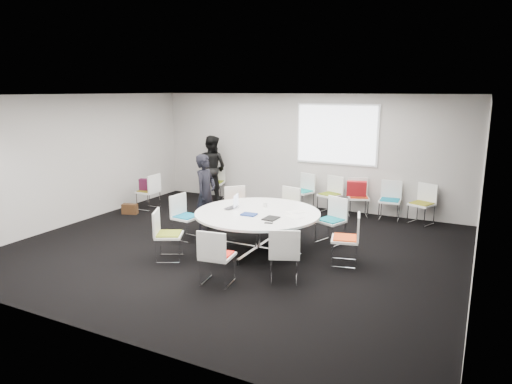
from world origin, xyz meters
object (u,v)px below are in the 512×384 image
at_px(chair_ring_a, 345,249).
at_px(chair_back_c, 358,205).
at_px(chair_back_d, 389,208).
at_px(laptop, 233,208).
at_px(chair_ring_f, 169,244).
at_px(chair_person_back, 215,189).
at_px(chair_ring_g, 217,267).
at_px(chair_spare_left, 149,198).
at_px(chair_ring_b, 331,229).
at_px(chair_ring_h, 284,265).
at_px(chair_ring_d, 238,216).
at_px(person_back, 212,168).
at_px(chair_ring_e, 186,225).
at_px(maroon_bag, 148,185).
at_px(chair_back_b, 330,202).
at_px(person_main, 206,193).
at_px(chair_back_a, 302,199).
at_px(chair_back_e, 421,212).
at_px(cup, 265,205).
at_px(conference_table, 258,222).
at_px(chair_ring_c, 286,217).
at_px(brown_bag, 130,209).

height_order(chair_ring_a, chair_back_c, same).
height_order(chair_back_d, laptop, chair_back_d).
bearing_deg(chair_ring_f, chair_person_back, 174.61).
height_order(chair_ring_g, chair_back_c, same).
relative_size(chair_ring_a, chair_spare_left, 1.00).
height_order(chair_ring_b, chair_ring_h, same).
xyz_separation_m(chair_ring_d, person_back, (-1.84, 1.92, 0.59)).
bearing_deg(chair_ring_e, maroon_bag, -118.61).
xyz_separation_m(chair_ring_a, chair_back_b, (-1.25, 3.05, 0.00)).
xyz_separation_m(chair_ring_f, chair_person_back, (-1.68, 4.25, 0.00)).
xyz_separation_m(chair_ring_d, person_main, (-0.53, -0.41, 0.53)).
distance_m(chair_ring_a, person_back, 5.37).
bearing_deg(chair_ring_a, chair_person_back, 41.54).
bearing_deg(chair_back_a, maroon_bag, 45.99).
bearing_deg(chair_back_e, cup, 70.69).
xyz_separation_m(chair_back_e, laptop, (-2.95, -3.15, 0.47)).
xyz_separation_m(chair_ring_e, person_main, (0.03, 0.68, 0.53)).
distance_m(chair_ring_f, chair_back_b, 4.49).
bearing_deg(chair_back_a, chair_ring_b, 143.11).
distance_m(chair_back_d, laptop, 3.91).
bearing_deg(chair_ring_g, conference_table, 87.02).
bearing_deg(chair_ring_c, chair_ring_h, 125.98).
relative_size(person_back, brown_bag, 4.81).
height_order(chair_ring_e, maroon_bag, chair_ring_e).
bearing_deg(chair_back_b, chair_ring_g, 106.21).
distance_m(chair_back_b, chair_back_c, 0.66).
bearing_deg(chair_ring_g, chair_back_a, 88.02).
xyz_separation_m(conference_table, chair_spare_left, (-3.72, 1.44, -0.27)).
height_order(conference_table, chair_ring_e, chair_ring_e).
relative_size(chair_ring_a, chair_back_a, 1.00).
distance_m(chair_back_c, chair_spare_left, 5.06).
height_order(chair_back_c, chair_back_d, same).
relative_size(chair_back_c, chair_back_d, 1.00).
relative_size(chair_ring_g, chair_ring_h, 1.00).
bearing_deg(chair_ring_h, chair_back_a, 84.36).
distance_m(chair_ring_e, chair_back_a, 3.40).
bearing_deg(chair_back_d, chair_ring_f, 51.69).
bearing_deg(conference_table, chair_ring_c, 92.12).
bearing_deg(chair_back_d, chair_back_c, -4.05).
relative_size(chair_ring_c, chair_back_a, 1.00).
bearing_deg(person_main, chair_ring_f, -169.94).
distance_m(chair_spare_left, cup, 3.87).
relative_size(chair_ring_e, chair_person_back, 1.00).
relative_size(chair_back_c, chair_person_back, 1.00).
xyz_separation_m(chair_ring_f, laptop, (0.66, 1.11, 0.47)).
bearing_deg(brown_bag, chair_ring_a, -8.70).
distance_m(chair_ring_a, cup, 1.77).
xyz_separation_m(chair_ring_g, person_back, (-2.97, 4.58, 0.59)).
bearing_deg(chair_back_d, chair_ring_d, 33.48).
bearing_deg(cup, chair_ring_e, -163.93).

